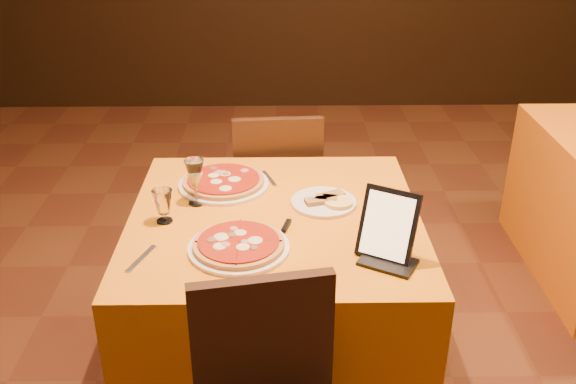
{
  "coord_description": "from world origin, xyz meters",
  "views": [
    {
      "loc": [
        -0.35,
        -2.06,
        1.92
      ],
      "look_at": [
        -0.32,
        0.05,
        0.86
      ],
      "focal_mm": 40.0,
      "sensor_mm": 36.0,
      "label": 1
    }
  ],
  "objects_px": {
    "chair_main_far": "(276,189)",
    "tablet": "(388,225)",
    "wine_glass": "(195,182)",
    "water_glass": "(163,206)",
    "pizza_near": "(239,246)",
    "main_table": "(276,297)",
    "pizza_far": "(224,183)"
  },
  "relations": [
    {
      "from": "water_glass",
      "to": "tablet",
      "type": "bearing_deg",
      "value": -17.55
    },
    {
      "from": "pizza_near",
      "to": "tablet",
      "type": "xyz_separation_m",
      "value": [
        0.5,
        -0.05,
        0.1
      ]
    },
    {
      "from": "chair_main_far",
      "to": "wine_glass",
      "type": "height_order",
      "value": "wine_glass"
    },
    {
      "from": "main_table",
      "to": "pizza_far",
      "type": "height_order",
      "value": "pizza_far"
    },
    {
      "from": "wine_glass",
      "to": "tablet",
      "type": "xyz_separation_m",
      "value": [
        0.68,
        -0.39,
        0.03
      ]
    },
    {
      "from": "chair_main_far",
      "to": "pizza_far",
      "type": "relative_size",
      "value": 2.44
    },
    {
      "from": "main_table",
      "to": "chair_main_far",
      "type": "xyz_separation_m",
      "value": [
        -0.0,
        0.82,
        0.08
      ]
    },
    {
      "from": "pizza_far",
      "to": "wine_glass",
      "type": "bearing_deg",
      "value": -121.12
    },
    {
      "from": "chair_main_far",
      "to": "water_glass",
      "type": "relative_size",
      "value": 7.0
    },
    {
      "from": "wine_glass",
      "to": "pizza_far",
      "type": "bearing_deg",
      "value": 58.88
    },
    {
      "from": "pizza_near",
      "to": "water_glass",
      "type": "distance_m",
      "value": 0.35
    },
    {
      "from": "main_table",
      "to": "water_glass",
      "type": "height_order",
      "value": "water_glass"
    },
    {
      "from": "main_table",
      "to": "tablet",
      "type": "height_order",
      "value": "tablet"
    },
    {
      "from": "chair_main_far",
      "to": "tablet",
      "type": "distance_m",
      "value": 1.24
    },
    {
      "from": "pizza_far",
      "to": "tablet",
      "type": "bearing_deg",
      "value": -42.85
    },
    {
      "from": "main_table",
      "to": "tablet",
      "type": "xyz_separation_m",
      "value": [
        0.38,
        -0.29,
        0.49
      ]
    },
    {
      "from": "main_table",
      "to": "tablet",
      "type": "bearing_deg",
      "value": -37.35
    },
    {
      "from": "pizza_far",
      "to": "water_glass",
      "type": "bearing_deg",
      "value": -123.59
    },
    {
      "from": "pizza_near",
      "to": "wine_glass",
      "type": "distance_m",
      "value": 0.4
    },
    {
      "from": "main_table",
      "to": "tablet",
      "type": "relative_size",
      "value": 4.51
    },
    {
      "from": "water_glass",
      "to": "tablet",
      "type": "distance_m",
      "value": 0.83
    },
    {
      "from": "chair_main_far",
      "to": "pizza_near",
      "type": "height_order",
      "value": "chair_main_far"
    },
    {
      "from": "main_table",
      "to": "pizza_far",
      "type": "relative_size",
      "value": 2.95
    },
    {
      "from": "wine_glass",
      "to": "chair_main_far",
      "type": "bearing_deg",
      "value": 66.76
    },
    {
      "from": "chair_main_far",
      "to": "tablet",
      "type": "bearing_deg",
      "value": 104.78
    },
    {
      "from": "main_table",
      "to": "wine_glass",
      "type": "relative_size",
      "value": 5.79
    },
    {
      "from": "pizza_near",
      "to": "wine_glass",
      "type": "relative_size",
      "value": 1.85
    },
    {
      "from": "pizza_far",
      "to": "tablet",
      "type": "distance_m",
      "value": 0.81
    },
    {
      "from": "chair_main_far",
      "to": "pizza_far",
      "type": "xyz_separation_m",
      "value": [
        -0.21,
        -0.56,
        0.31
      ]
    },
    {
      "from": "main_table",
      "to": "water_glass",
      "type": "relative_size",
      "value": 8.46
    },
    {
      "from": "water_glass",
      "to": "chair_main_far",
      "type": "bearing_deg",
      "value": 64.39
    },
    {
      "from": "wine_glass",
      "to": "tablet",
      "type": "distance_m",
      "value": 0.79
    }
  ]
}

